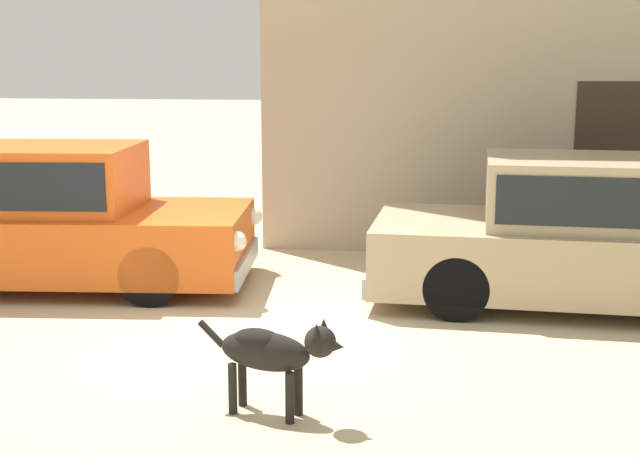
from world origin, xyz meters
name	(u,v)px	position (x,y,z in m)	size (l,w,h in m)	color
ground_plane	(251,331)	(0.00, 0.00, 0.00)	(80.00, 80.00, 0.00)	tan
parked_sedan_nearest	(49,217)	(-2.42, 1.32, 0.73)	(4.37, 1.99, 1.48)	#D15619
parked_sedan_second	(588,233)	(3.08, 1.23, 0.71)	(4.36, 1.96, 1.44)	tan
stray_dog_spotted	(274,350)	(0.52, -1.76, 0.46)	(1.06, 0.39, 0.71)	black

